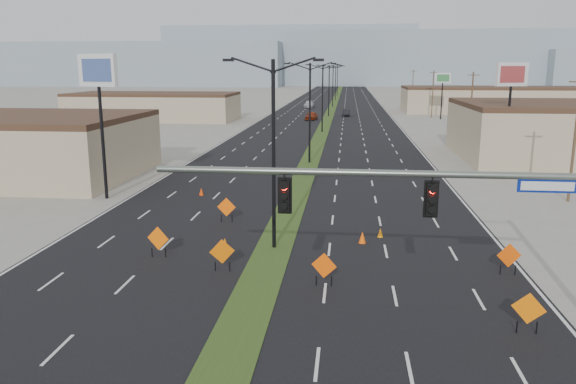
# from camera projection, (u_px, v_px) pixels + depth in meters

# --- Properties ---
(ground) EXTENTS (600.00, 600.00, 0.00)m
(ground) POSITION_uv_depth(u_px,v_px,m) (228.00, 360.00, 18.83)
(ground) COLOR gray
(ground) RESTS_ON ground
(road_surface) EXTENTS (25.00, 400.00, 0.02)m
(road_surface) POSITION_uv_depth(u_px,v_px,m) (329.00, 115.00, 115.89)
(road_surface) COLOR black
(road_surface) RESTS_ON ground
(median_strip) EXTENTS (2.00, 400.00, 0.04)m
(median_strip) POSITION_uv_depth(u_px,v_px,m) (329.00, 115.00, 115.89)
(median_strip) COLOR #28491A
(median_strip) RESTS_ON ground
(building_sw_far) EXTENTS (30.00, 14.00, 4.50)m
(building_sw_far) POSITION_uv_depth(u_px,v_px,m) (154.00, 108.00, 104.14)
(building_sw_far) COLOR tan
(building_sw_far) RESTS_ON ground
(building_se_far) EXTENTS (44.00, 16.00, 5.00)m
(building_se_far) POSITION_uv_depth(u_px,v_px,m) (507.00, 101.00, 121.14)
(building_se_far) COLOR tan
(building_se_far) RESTS_ON ground
(mesa_west) EXTENTS (180.00, 50.00, 22.00)m
(mesa_west) POSITION_uv_depth(u_px,v_px,m) (117.00, 65.00, 300.57)
(mesa_west) COLOR #889CA8
(mesa_west) RESTS_ON ground
(mesa_center) EXTENTS (220.00, 50.00, 28.00)m
(mesa_center) POSITION_uv_depth(u_px,v_px,m) (416.00, 59.00, 302.85)
(mesa_center) COLOR #889CA8
(mesa_center) RESTS_ON ground
(mesa_backdrop) EXTENTS (140.00, 50.00, 32.00)m
(mesa_backdrop) POSITION_uv_depth(u_px,v_px,m) (291.00, 56.00, 329.03)
(mesa_backdrop) COLOR #889CA8
(mesa_backdrop) RESTS_ON ground
(signal_mast) EXTENTS (16.30, 0.60, 8.00)m
(signal_mast) POSITION_uv_depth(u_px,v_px,m) (487.00, 213.00, 18.85)
(signal_mast) COLOR slate
(signal_mast) RESTS_ON ground
(streetlight_0) EXTENTS (5.15, 0.24, 10.02)m
(streetlight_0) POSITION_uv_depth(u_px,v_px,m) (274.00, 149.00, 29.30)
(streetlight_0) COLOR black
(streetlight_0) RESTS_ON ground
(streetlight_1) EXTENTS (5.15, 0.24, 10.02)m
(streetlight_1) POSITION_uv_depth(u_px,v_px,m) (310.00, 110.00, 56.47)
(streetlight_1) COLOR black
(streetlight_1) RESTS_ON ground
(streetlight_2) EXTENTS (5.15, 0.24, 10.02)m
(streetlight_2) POSITION_uv_depth(u_px,v_px,m) (322.00, 96.00, 83.65)
(streetlight_2) COLOR black
(streetlight_2) RESTS_ON ground
(streetlight_3) EXTENTS (5.15, 0.24, 10.02)m
(streetlight_3) POSITION_uv_depth(u_px,v_px,m) (329.00, 89.00, 110.83)
(streetlight_3) COLOR black
(streetlight_3) RESTS_ON ground
(streetlight_4) EXTENTS (5.15, 0.24, 10.02)m
(streetlight_4) POSITION_uv_depth(u_px,v_px,m) (333.00, 85.00, 138.01)
(streetlight_4) COLOR black
(streetlight_4) RESTS_ON ground
(streetlight_5) EXTENTS (5.15, 0.24, 10.02)m
(streetlight_5) POSITION_uv_depth(u_px,v_px,m) (336.00, 82.00, 165.18)
(streetlight_5) COLOR black
(streetlight_5) RESTS_ON ground
(streetlight_6) EXTENTS (5.15, 0.24, 10.02)m
(streetlight_6) POSITION_uv_depth(u_px,v_px,m) (337.00, 80.00, 192.36)
(streetlight_6) COLOR black
(streetlight_6) RESTS_ON ground
(utility_pole_0) EXTENTS (1.60, 0.20, 9.00)m
(utility_pole_0) POSITION_uv_depth(u_px,v_px,m) (575.00, 138.00, 40.02)
(utility_pole_0) COLOR #4C3823
(utility_pole_0) RESTS_ON ground
(utility_pole_1) EXTENTS (1.60, 0.20, 9.00)m
(utility_pole_1) POSITION_uv_depth(u_px,v_px,m) (471.00, 105.00, 73.99)
(utility_pole_1) COLOR #4C3823
(utility_pole_1) RESTS_ON ground
(utility_pole_2) EXTENTS (1.60, 0.20, 9.00)m
(utility_pole_2) POSITION_uv_depth(u_px,v_px,m) (433.00, 93.00, 107.96)
(utility_pole_2) COLOR #4C3823
(utility_pole_2) RESTS_ON ground
(utility_pole_3) EXTENTS (1.60, 0.20, 9.00)m
(utility_pole_3) POSITION_uv_depth(u_px,v_px,m) (413.00, 87.00, 141.93)
(utility_pole_3) COLOR #4C3823
(utility_pole_3) RESTS_ON ground
(car_left) EXTENTS (2.37, 4.69, 1.53)m
(car_left) POSITION_uv_depth(u_px,v_px,m) (311.00, 116.00, 104.30)
(car_left) COLOR maroon
(car_left) RESTS_ON ground
(car_mid) EXTENTS (1.47, 3.99, 1.31)m
(car_mid) POSITION_uv_depth(u_px,v_px,m) (346.00, 113.00, 112.50)
(car_mid) COLOR black
(car_mid) RESTS_ON ground
(car_far) EXTENTS (2.33, 5.39, 1.55)m
(car_far) POSITION_uv_depth(u_px,v_px,m) (309.00, 104.00, 136.61)
(car_far) COLOR #B6BAC0
(car_far) RESTS_ON ground
(construction_sign_0) EXTENTS (1.21, 0.32, 1.64)m
(construction_sign_0) POSITION_uv_depth(u_px,v_px,m) (158.00, 239.00, 28.74)
(construction_sign_0) COLOR #F66105
(construction_sign_0) RESTS_ON ground
(construction_sign_1) EXTENTS (1.15, 0.47, 1.61)m
(construction_sign_1) POSITION_uv_depth(u_px,v_px,m) (222.00, 253.00, 26.76)
(construction_sign_1) COLOR #DC5D04
(construction_sign_1) RESTS_ON ground
(construction_sign_2) EXTENTS (1.19, 0.11, 1.59)m
(construction_sign_2) POSITION_uv_depth(u_px,v_px,m) (226.00, 208.00, 35.32)
(construction_sign_2) COLOR #FD5905
(construction_sign_2) RESTS_ON ground
(construction_sign_3) EXTENTS (1.14, 0.35, 1.56)m
(construction_sign_3) POSITION_uv_depth(u_px,v_px,m) (324.00, 267.00, 24.96)
(construction_sign_3) COLOR #F15005
(construction_sign_3) RESTS_ON ground
(construction_sign_4) EXTENTS (1.13, 0.49, 1.60)m
(construction_sign_4) POSITION_uv_depth(u_px,v_px,m) (528.00, 310.00, 20.45)
(construction_sign_4) COLOR orange
(construction_sign_4) RESTS_ON ground
(construction_sign_5) EXTENTS (1.16, 0.21, 1.56)m
(construction_sign_5) POSITION_uv_depth(u_px,v_px,m) (509.00, 257.00, 26.30)
(construction_sign_5) COLOR #D64504
(construction_sign_5) RESTS_ON ground
(cone_0) EXTENTS (0.38, 0.38, 0.57)m
(cone_0) POSITION_uv_depth(u_px,v_px,m) (225.00, 243.00, 30.41)
(cone_0) COLOR #DA6704
(cone_0) RESTS_ON ground
(cone_1) EXTENTS (0.43, 0.43, 0.68)m
(cone_1) POSITION_uv_depth(u_px,v_px,m) (362.00, 237.00, 31.18)
(cone_1) COLOR #FF5505
(cone_1) RESTS_ON ground
(cone_2) EXTENTS (0.34, 0.34, 0.55)m
(cone_2) POSITION_uv_depth(u_px,v_px,m) (380.00, 233.00, 32.28)
(cone_2) COLOR orange
(cone_2) RESTS_ON ground
(cone_3) EXTENTS (0.45, 0.45, 0.60)m
(cone_3) POSITION_uv_depth(u_px,v_px,m) (201.00, 192.00, 42.83)
(cone_3) COLOR #D73704
(cone_3) RESTS_ON ground
(pole_sign_west) EXTENTS (3.33, 1.56, 10.53)m
(pole_sign_west) POSITION_uv_depth(u_px,v_px,m) (98.00, 81.00, 40.11)
(pole_sign_west) COLOR black
(pole_sign_west) RESTS_ON ground
(pole_sign_east_near) EXTENTS (3.18, 1.52, 10.04)m
(pole_sign_east_near) POSITION_uv_depth(u_px,v_px,m) (511.00, 82.00, 52.50)
(pole_sign_east_near) COLOR black
(pole_sign_east_near) RESTS_ON ground
(pole_sign_east_far) EXTENTS (2.82, 0.67, 8.58)m
(pole_sign_east_far) POSITION_uv_depth(u_px,v_px,m) (443.00, 82.00, 104.23)
(pole_sign_east_far) COLOR black
(pole_sign_east_far) RESTS_ON ground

